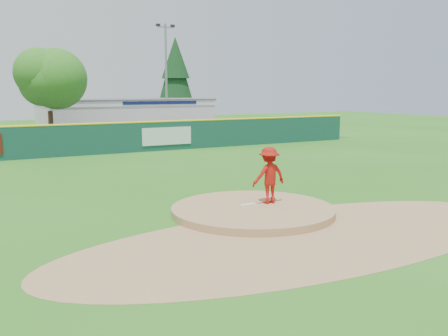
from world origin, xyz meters
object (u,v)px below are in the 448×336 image
deciduous_tree (49,84)px  light_pole_right (166,74)px  van (84,139)px  pool_building_grp (125,116)px  pitcher (269,175)px  conifer_tree (176,77)px

deciduous_tree → light_pole_right: (11.00, 4.00, 0.99)m
van → light_pole_right: light_pole_right is taller
pool_building_grp → deciduous_tree: size_ratio=2.07×
pitcher → deciduous_tree: bearing=-84.4°
light_pole_right → pitcher: bearing=-105.9°
pool_building_grp → light_pole_right: (3.00, -2.99, 3.88)m
pool_building_grp → light_pole_right: 5.75m
pool_building_grp → deciduous_tree: deciduous_tree is taller
pitcher → light_pole_right: light_pole_right is taller
pool_building_grp → conifer_tree: bearing=29.8°
conifer_tree → pool_building_grp: bearing=-150.2°
van → pool_building_grp: bearing=-21.8°
deciduous_tree → van: bearing=-55.7°
pitcher → light_pole_right: bearing=-106.8°
conifer_tree → light_pole_right: 8.06m
deciduous_tree → light_pole_right: bearing=20.0°
pitcher → light_pole_right: 30.24m
van → conifer_tree: (13.25, 13.57, 4.92)m
pool_building_grp → conifer_tree: conifer_tree is taller
pitcher → van: pitcher is taller
light_pole_right → deciduous_tree: bearing=-160.0°
conifer_tree → van: bearing=-134.3°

